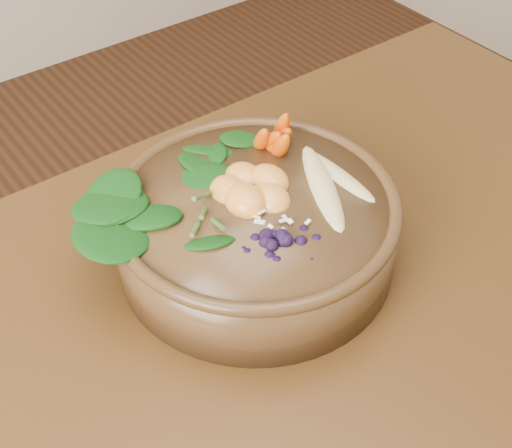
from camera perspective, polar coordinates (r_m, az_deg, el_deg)
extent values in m
cylinder|color=#331C0C|center=(1.53, 11.71, 0.31)|extent=(0.07, 0.07, 0.71)
cube|color=#482B0F|center=(0.75, -3.64, -16.58)|extent=(1.60, 0.90, 0.04)
cylinder|color=#4C351D|center=(0.84, 0.00, -0.50)|extent=(0.41, 0.41, 0.09)
ellipsoid|color=#E0CC84|center=(0.85, 6.63, 4.66)|extent=(0.03, 0.17, 0.03)
ellipsoid|color=#E0CC84|center=(0.82, 5.42, 3.97)|extent=(0.10, 0.17, 0.03)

